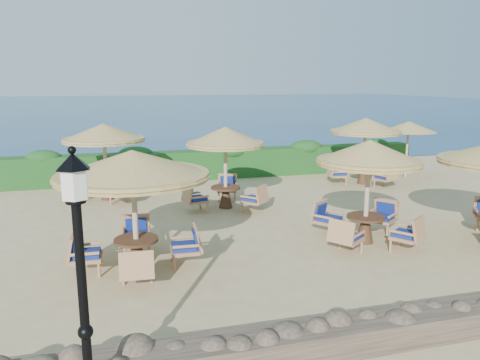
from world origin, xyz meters
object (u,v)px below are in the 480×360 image
at_px(cafe_set_4, 225,152).
at_px(cafe_set_5, 365,137).
at_px(cafe_set_1, 368,175).
at_px(lamp_post, 83,304).
at_px(cafe_set_0, 133,184).
at_px(cafe_set_3, 104,145).
at_px(extra_parasol, 409,127).

xyz_separation_m(cafe_set_4, cafe_set_5, (6.22, 2.12, 0.07)).
bearing_deg(cafe_set_1, cafe_set_4, 122.15).
xyz_separation_m(lamp_post, cafe_set_0, (0.81, 4.68, 0.38)).
distance_m(cafe_set_1, cafe_set_3, 9.07).
xyz_separation_m(lamp_post, cafe_set_5, (10.11, 11.26, 0.36)).
distance_m(cafe_set_1, cafe_set_4, 4.98).
xyz_separation_m(extra_parasol, cafe_set_3, (-12.45, -0.66, -0.26)).
relative_size(cafe_set_3, cafe_set_4, 1.04).
bearing_deg(cafe_set_4, cafe_set_3, 149.48).
height_order(extra_parasol, cafe_set_4, cafe_set_4).
xyz_separation_m(cafe_set_1, cafe_set_5, (3.57, 6.34, 0.13)).
height_order(cafe_set_0, cafe_set_4, same).
bearing_deg(cafe_set_1, lamp_post, -143.08).
bearing_deg(cafe_set_5, cafe_set_3, 179.49).
bearing_deg(cafe_set_1, cafe_set_0, -177.61).
height_order(cafe_set_4, cafe_set_5, same).
xyz_separation_m(extra_parasol, cafe_set_5, (-2.49, -0.74, -0.26)).
xyz_separation_m(cafe_set_0, cafe_set_3, (-0.66, 6.67, -0.02)).
xyz_separation_m(extra_parasol, cafe_set_0, (-11.79, -7.32, -0.24)).
height_order(lamp_post, cafe_set_1, lamp_post).
distance_m(lamp_post, cafe_set_5, 15.14).
relative_size(cafe_set_1, cafe_set_3, 0.95).
height_order(extra_parasol, cafe_set_0, cafe_set_0).
bearing_deg(cafe_set_3, cafe_set_0, -84.37).
bearing_deg(lamp_post, cafe_set_4, 66.92).
distance_m(extra_parasol, cafe_set_3, 12.47).
bearing_deg(cafe_set_3, extra_parasol, 3.02).
bearing_deg(lamp_post, extra_parasol, 43.60).
height_order(extra_parasol, cafe_set_3, cafe_set_3).
bearing_deg(cafe_set_1, cafe_set_3, 134.87).
relative_size(cafe_set_3, cafe_set_5, 1.00).
bearing_deg(lamp_post, cafe_set_0, 80.23).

